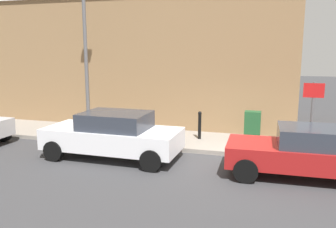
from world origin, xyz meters
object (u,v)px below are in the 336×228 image
at_px(car_red, 309,152).
at_px(utility_cabinet, 252,129).
at_px(lamppost, 86,53).
at_px(street_sign, 312,108).
at_px(bollard_near_cabinet, 200,124).
at_px(bollard_far_kerb, 151,128).
at_px(car_white, 113,135).

relative_size(car_red, utility_cabinet, 3.68).
xyz_separation_m(utility_cabinet, lamppost, (-0.11, 6.39, 2.62)).
xyz_separation_m(utility_cabinet, street_sign, (-0.96, -1.80, 0.98)).
relative_size(utility_cabinet, bollard_near_cabinet, 1.11).
relative_size(bollard_near_cabinet, street_sign, 0.45).
height_order(utility_cabinet, bollard_far_kerb, utility_cabinet).
xyz_separation_m(bollard_near_cabinet, bollard_far_kerb, (-1.16, 1.49, 0.00)).
bearing_deg(car_white, bollard_near_cabinet, -130.08).
bearing_deg(car_white, lamppost, -46.25).
xyz_separation_m(car_red, street_sign, (1.66, -0.19, 0.94)).
bearing_deg(car_red, car_white, -2.67).
xyz_separation_m(car_white, bollard_far_kerb, (1.44, -0.77, -0.06)).
relative_size(street_sign, lamppost, 0.40).
bearing_deg(lamppost, car_white, -137.12).
height_order(bollard_near_cabinet, bollard_far_kerb, same).
relative_size(car_white, bollard_near_cabinet, 4.18).
bearing_deg(car_white, bollard_far_kerb, -117.30).
bearing_deg(lamppost, utility_cabinet, -89.01).
xyz_separation_m(car_red, bollard_far_kerb, (1.56, 5.00, -0.02)).
bearing_deg(bollard_near_cabinet, utility_cabinet, -93.01).
height_order(car_red, lamppost, lamppost).
bearing_deg(bollard_near_cabinet, lamppost, 92.68).
xyz_separation_m(car_red, car_white, (0.12, 5.77, 0.04)).
distance_m(utility_cabinet, street_sign, 2.26).
distance_m(car_white, utility_cabinet, 4.86).
relative_size(car_white, lamppost, 0.76).
distance_m(car_red, bollard_far_kerb, 5.24).
relative_size(utility_cabinet, lamppost, 0.20).
relative_size(bollard_near_cabinet, lamppost, 0.18).
height_order(car_red, bollard_near_cabinet, car_red).
height_order(utility_cabinet, bollard_near_cabinet, utility_cabinet).
height_order(car_white, utility_cabinet, car_white).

